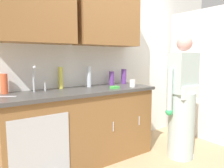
{
  "coord_description": "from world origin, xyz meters",
  "views": [
    {
      "loc": [
        -1.74,
        -1.68,
        1.34
      ],
      "look_at": [
        -0.17,
        0.55,
        1.0
      ],
      "focal_mm": 34.28,
      "sensor_mm": 36.0,
      "label": 1
    }
  ],
  "objects_px": {
    "bottle_cleaner_spray": "(4,84)",
    "bottle_water_tall": "(61,78)",
    "sponge": "(115,87)",
    "bottle_water_short": "(124,76)",
    "cup_by_sink": "(132,83)",
    "sink": "(41,95)",
    "knife_on_counter": "(4,96)",
    "bottle_soap": "(112,78)",
    "person_at_sink": "(182,107)",
    "bottle_dish_liquid": "(89,77)"
  },
  "relations": [
    {
      "from": "bottle_dish_liquid",
      "to": "cup_by_sink",
      "type": "xyz_separation_m",
      "value": [
        0.48,
        -0.34,
        -0.09
      ]
    },
    {
      "from": "sink",
      "to": "bottle_water_tall",
      "type": "xyz_separation_m",
      "value": [
        0.32,
        0.22,
        0.15
      ]
    },
    {
      "from": "sink",
      "to": "bottle_water_tall",
      "type": "relative_size",
      "value": 1.79
    },
    {
      "from": "sink",
      "to": "knife_on_counter",
      "type": "xyz_separation_m",
      "value": [
        -0.37,
        0.01,
        0.02
      ]
    },
    {
      "from": "cup_by_sink",
      "to": "sink",
      "type": "bearing_deg",
      "value": 170.57
    },
    {
      "from": "sink",
      "to": "bottle_cleaner_spray",
      "type": "xyz_separation_m",
      "value": [
        -0.34,
        0.21,
        0.13
      ]
    },
    {
      "from": "person_at_sink",
      "to": "bottle_soap",
      "type": "bearing_deg",
      "value": 123.88
    },
    {
      "from": "person_at_sink",
      "to": "cup_by_sink",
      "type": "relative_size",
      "value": 16.3
    },
    {
      "from": "sink",
      "to": "bottle_water_short",
      "type": "distance_m",
      "value": 1.32
    },
    {
      "from": "bottle_soap",
      "to": "knife_on_counter",
      "type": "xyz_separation_m",
      "value": [
        -1.46,
        -0.16,
        -0.1
      ]
    },
    {
      "from": "bottle_dish_liquid",
      "to": "sponge",
      "type": "relative_size",
      "value": 2.52
    },
    {
      "from": "bottle_cleaner_spray",
      "to": "bottle_water_short",
      "type": "height_order",
      "value": "bottle_water_short"
    },
    {
      "from": "person_at_sink",
      "to": "bottle_dish_liquid",
      "type": "xyz_separation_m",
      "value": [
        -0.95,
        0.8,
        0.39
      ]
    },
    {
      "from": "person_at_sink",
      "to": "bottle_water_tall",
      "type": "distance_m",
      "value": 1.63
    },
    {
      "from": "bottle_water_tall",
      "to": "knife_on_counter",
      "type": "height_order",
      "value": "bottle_water_tall"
    },
    {
      "from": "bottle_cleaner_spray",
      "to": "bottle_water_short",
      "type": "distance_m",
      "value": 1.64
    },
    {
      "from": "bottle_water_tall",
      "to": "bottle_soap",
      "type": "bearing_deg",
      "value": -3.66
    },
    {
      "from": "sink",
      "to": "bottle_soap",
      "type": "relative_size",
      "value": 2.54
    },
    {
      "from": "bottle_water_tall",
      "to": "cup_by_sink",
      "type": "relative_size",
      "value": 2.81
    },
    {
      "from": "bottle_water_tall",
      "to": "knife_on_counter",
      "type": "relative_size",
      "value": 1.16
    },
    {
      "from": "sink",
      "to": "cup_by_sink",
      "type": "relative_size",
      "value": 5.03
    },
    {
      "from": "cup_by_sink",
      "to": "person_at_sink",
      "type": "bearing_deg",
      "value": -44.41
    },
    {
      "from": "person_at_sink",
      "to": "bottle_cleaner_spray",
      "type": "distance_m",
      "value": 2.19
    },
    {
      "from": "bottle_water_short",
      "to": "bottle_water_tall",
      "type": "distance_m",
      "value": 0.98
    },
    {
      "from": "bottle_water_short",
      "to": "bottle_cleaner_spray",
      "type": "bearing_deg",
      "value": 178.23
    },
    {
      "from": "sink",
      "to": "bottle_dish_liquid",
      "type": "height_order",
      "value": "sink"
    },
    {
      "from": "bottle_water_tall",
      "to": "sponge",
      "type": "relative_size",
      "value": 2.54
    },
    {
      "from": "bottle_water_tall",
      "to": "cup_by_sink",
      "type": "xyz_separation_m",
      "value": [
        0.85,
        -0.42,
        -0.09
      ]
    },
    {
      "from": "bottle_cleaner_spray",
      "to": "bottle_dish_liquid",
      "type": "xyz_separation_m",
      "value": [
        1.03,
        -0.06,
        0.03
      ]
    },
    {
      "from": "person_at_sink",
      "to": "bottle_water_tall",
      "type": "relative_size",
      "value": 5.81
    },
    {
      "from": "sink",
      "to": "bottle_dish_liquid",
      "type": "xyz_separation_m",
      "value": [
        0.69,
        0.15,
        0.15
      ]
    },
    {
      "from": "bottle_water_short",
      "to": "sponge",
      "type": "bearing_deg",
      "value": -141.09
    },
    {
      "from": "bottle_cleaner_spray",
      "to": "bottle_water_tall",
      "type": "relative_size",
      "value": 0.79
    },
    {
      "from": "knife_on_counter",
      "to": "bottle_soap",
      "type": "bearing_deg",
      "value": 39.56
    },
    {
      "from": "sink",
      "to": "person_at_sink",
      "type": "distance_m",
      "value": 1.78
    },
    {
      "from": "person_at_sink",
      "to": "bottle_water_short",
      "type": "relative_size",
      "value": 7.25
    },
    {
      "from": "sink",
      "to": "knife_on_counter",
      "type": "relative_size",
      "value": 2.08
    },
    {
      "from": "bottle_cleaner_spray",
      "to": "sponge",
      "type": "distance_m",
      "value": 1.29
    },
    {
      "from": "sink",
      "to": "bottle_cleaner_spray",
      "type": "relative_size",
      "value": 2.26
    },
    {
      "from": "bottle_water_short",
      "to": "bottle_soap",
      "type": "bearing_deg",
      "value": 176.75
    },
    {
      "from": "person_at_sink",
      "to": "cup_by_sink",
      "type": "xyz_separation_m",
      "value": [
        -0.47,
        0.46,
        0.3
      ]
    },
    {
      "from": "bottle_water_short",
      "to": "knife_on_counter",
      "type": "relative_size",
      "value": 0.93
    },
    {
      "from": "bottle_water_tall",
      "to": "sponge",
      "type": "distance_m",
      "value": 0.7
    },
    {
      "from": "person_at_sink",
      "to": "sink",
      "type": "bearing_deg",
      "value": 158.25
    },
    {
      "from": "bottle_cleaner_spray",
      "to": "bottle_water_tall",
      "type": "height_order",
      "value": "bottle_water_tall"
    },
    {
      "from": "sponge",
      "to": "knife_on_counter",
      "type": "bearing_deg",
      "value": 171.95
    },
    {
      "from": "knife_on_counter",
      "to": "sink",
      "type": "bearing_deg",
      "value": 31.47
    },
    {
      "from": "sink",
      "to": "bottle_soap",
      "type": "distance_m",
      "value": 1.1
    },
    {
      "from": "bottle_cleaner_spray",
      "to": "bottle_water_short",
      "type": "xyz_separation_m",
      "value": [
        1.64,
        -0.05,
        0.0
      ]
    },
    {
      "from": "bottle_water_short",
      "to": "sponge",
      "type": "distance_m",
      "value": 0.53
    }
  ]
}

